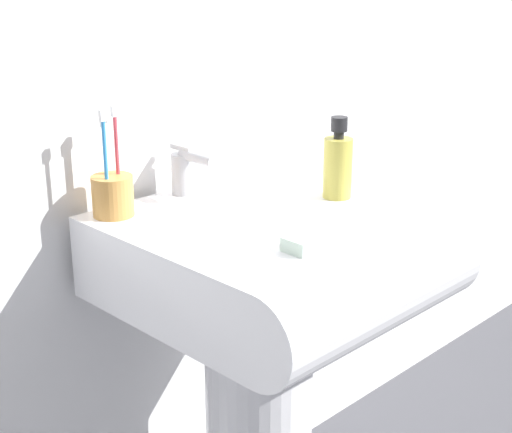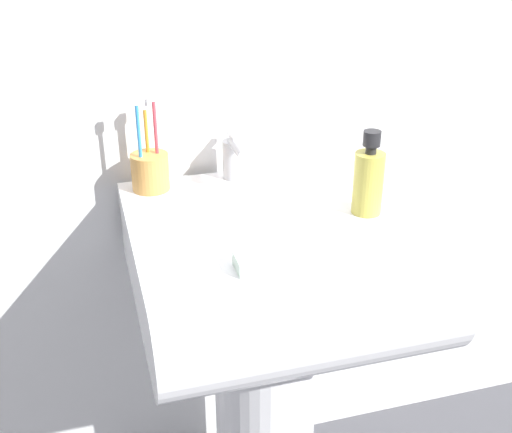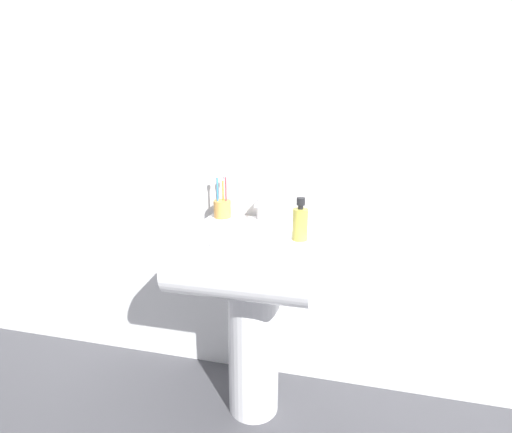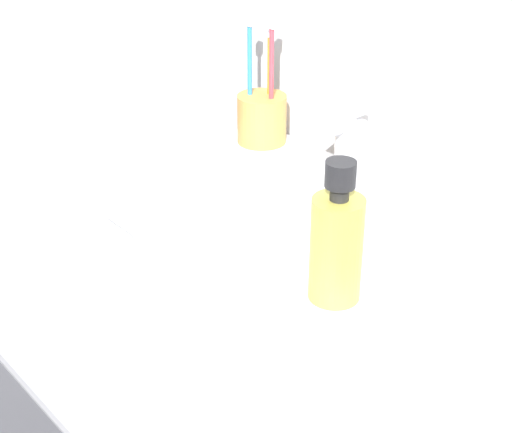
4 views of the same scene
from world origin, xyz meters
name	(u,v)px [view 1 (image 1 of 4)]	position (x,y,z in m)	size (l,w,h in m)	color
sink_basin	(282,263)	(0.00, -0.06, 0.74)	(0.51, 0.56, 0.16)	white
faucet	(185,170)	(-0.01, 0.19, 0.87)	(0.04, 0.12, 0.10)	#B7B7BC
toothbrush_cup	(113,193)	(-0.19, 0.19, 0.86)	(0.08, 0.08, 0.20)	#D19347
soap_bottle	(338,165)	(0.19, -0.03, 0.88)	(0.06, 0.06, 0.16)	gold
bar_soap	(306,242)	(-0.07, -0.17, 0.83)	(0.07, 0.05, 0.02)	silver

